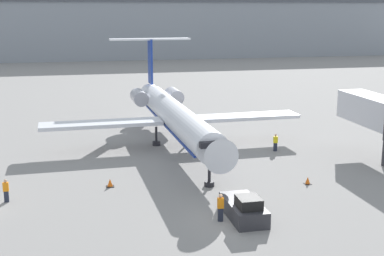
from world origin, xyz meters
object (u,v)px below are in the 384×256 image
worker_on_apron (6,190)px  traffic_cone_left (110,183)px  airplane_main (174,114)px  worker_near_tug (221,207)px  worker_by_wing (275,142)px  jet_bridge (379,113)px  traffic_cone_right (308,181)px  pushback_tug (244,208)px

worker_on_apron → traffic_cone_left: 7.72m
airplane_main → worker_on_apron: bearing=-138.0°
worker_near_tug → worker_by_wing: worker_near_tug is taller
worker_by_wing → jet_bridge: (7.72, -5.08, 3.54)m
airplane_main → worker_by_wing: (9.25, -4.24, -2.39)m
worker_near_tug → jet_bridge: bearing=31.3°
worker_near_tug → traffic_cone_left: (-6.54, 8.56, -0.70)m
traffic_cone_left → traffic_cone_right: 15.57m
pushback_tug → worker_near_tug: (-1.67, -0.23, 0.34)m
worker_near_tug → traffic_cone_right: (8.78, 5.81, -0.71)m
airplane_main → worker_by_wing: 10.45m
airplane_main → traffic_cone_left: bearing=-122.2°
worker_near_tug → traffic_cone_left: 10.80m
worker_by_wing → traffic_cone_left: (-16.48, -7.24, -0.60)m
traffic_cone_left → jet_bridge: 24.65m
airplane_main → pushback_tug: (0.97, -19.80, -2.64)m
traffic_cone_left → traffic_cone_right: (15.32, -2.76, -0.02)m
airplane_main → jet_bridge: airplane_main is taller
pushback_tug → jet_bridge: jet_bridge is taller
worker_near_tug → worker_on_apron: worker_near_tug is taller
worker_near_tug → traffic_cone_right: bearing=33.5°
pushback_tug → worker_by_wing: (8.28, 15.57, 0.24)m
pushback_tug → worker_near_tug: worker_near_tug is taller
traffic_cone_right → worker_by_wing: bearing=83.4°
worker_on_apron → jet_bridge: jet_bridge is taller
worker_on_apron → traffic_cone_left: worker_on_apron is taller
worker_on_apron → traffic_cone_right: worker_on_apron is taller
worker_by_wing → worker_on_apron: size_ratio=1.01×
worker_by_wing → worker_near_tug: bearing=-122.2°
airplane_main → worker_near_tug: airplane_main is taller
airplane_main → traffic_cone_left: airplane_main is taller
pushback_tug → worker_on_apron: 17.01m
airplane_main → jet_bridge: bearing=-28.8°
pushback_tug → airplane_main: bearing=92.8°
worker_near_tug → worker_by_wing: 18.67m
pushback_tug → jet_bridge: 19.50m
traffic_cone_right → traffic_cone_left: bearing=169.8°
worker_by_wing → worker_on_apron: bearing=-159.4°
worker_near_tug → pushback_tug: bearing=8.0°
worker_by_wing → traffic_cone_right: bearing=-96.6°
worker_near_tug → worker_by_wing: size_ratio=1.09×
jet_bridge → traffic_cone_left: bearing=-174.9°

